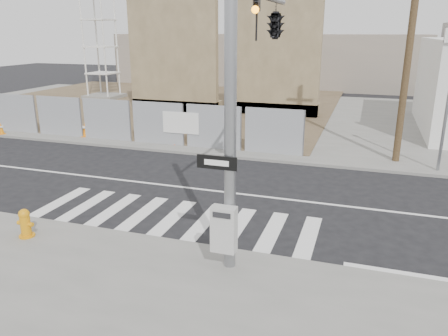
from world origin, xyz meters
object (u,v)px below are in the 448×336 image
(fire_hydrant, at_px, (25,223))
(traffic_cone_b, at_px, (1,128))
(signal_pole, at_px, (263,52))
(traffic_cone_d, at_px, (177,138))
(traffic_cone_c, at_px, (85,129))

(fire_hydrant, bearing_deg, traffic_cone_b, 132.03)
(traffic_cone_b, bearing_deg, signal_pole, -22.09)
(signal_pole, height_order, traffic_cone_d, signal_pole)
(signal_pole, xyz_separation_m, traffic_cone_c, (-10.93, 7.21, -4.29))
(traffic_cone_b, height_order, traffic_cone_d, same)
(traffic_cone_c, relative_size, traffic_cone_d, 1.23)
(traffic_cone_c, height_order, traffic_cone_d, traffic_cone_c)
(signal_pole, relative_size, traffic_cone_b, 11.24)
(signal_pole, distance_m, traffic_cone_b, 17.22)
(signal_pole, distance_m, traffic_cone_d, 10.22)
(signal_pole, distance_m, traffic_cone_c, 13.78)
(traffic_cone_c, distance_m, traffic_cone_d, 5.14)
(fire_hydrant, bearing_deg, traffic_cone_d, 86.69)
(signal_pole, bearing_deg, traffic_cone_b, 157.91)
(traffic_cone_c, bearing_deg, traffic_cone_b, -168.21)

